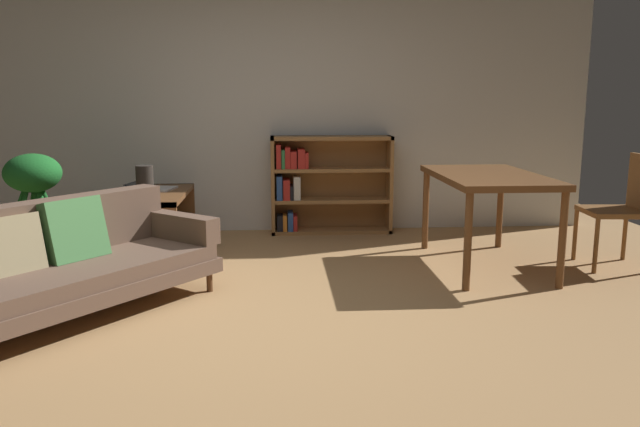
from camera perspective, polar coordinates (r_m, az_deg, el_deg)
ground_plane at (r=4.04m, az=-6.12°, el=-9.41°), size 8.16×8.16×0.00m
back_wall_panel at (r=6.50m, az=-5.50°, el=10.33°), size 6.80×0.10×2.70m
fabric_couch at (r=4.26m, az=-23.27°, el=-4.24°), size 1.91×2.09×0.73m
media_console at (r=5.71m, az=-14.23°, el=-0.95°), size 0.45×1.13×0.55m
open_laptop at (r=5.86m, az=-14.87°, el=2.30°), size 0.45×0.37×0.06m
desk_speaker at (r=5.37m, az=-15.63°, el=2.80°), size 0.14×0.14×0.27m
potted_floor_plant at (r=5.79m, az=-24.51°, el=1.55°), size 0.46×0.46×0.91m
dining_table at (r=5.23m, az=15.01°, el=2.65°), size 0.79×1.38×0.77m
dining_chair_near at (r=5.64m, az=25.90°, el=0.76°), size 0.49×0.49×0.92m
bookshelf at (r=6.40m, az=0.25°, el=2.70°), size 1.22×0.29×0.98m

